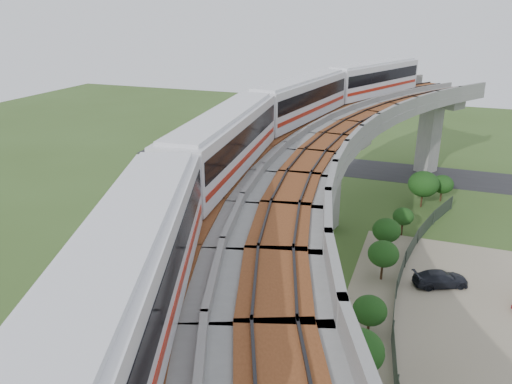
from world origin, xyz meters
TOP-DOWN VIEW (x-y plane):
  - ground at (0.00, 0.00)m, footprint 160.00×160.00m
  - dirt_lot at (14.00, -2.00)m, footprint 18.00×26.00m
  - asphalt_road at (0.00, 30.00)m, footprint 60.00×8.00m
  - viaduct at (3.84, 0.00)m, footprint 19.58×73.98m
  - metro_train at (0.35, 0.63)m, footprint 10.85×61.34m
  - fence at (9.75, 0.00)m, footprint 3.87×38.73m
  - tree_0 at (11.15, 21.43)m, footprint 2.30×2.30m
  - tree_1 at (9.26, 18.91)m, footprint 3.12×3.12m
  - tree_2 at (7.93, 11.06)m, footprint 1.87×1.87m
  - tree_3 at (6.92, 6.58)m, footprint 2.34×2.34m
  - tree_4 at (7.15, 2.41)m, footprint 2.34×2.34m
  - tree_5 at (7.18, -4.73)m, footprint 2.20×2.20m
  - tree_6 at (7.31, -9.99)m, footprint 2.71×2.71m
  - car_dark at (11.42, 2.98)m, footprint 4.40×3.24m

SIDE VIEW (x-z plane):
  - ground at x=0.00m, z-range 0.00..0.00m
  - asphalt_road at x=0.00m, z-range 0.00..0.03m
  - dirt_lot at x=14.00m, z-range 0.00..0.04m
  - car_dark at x=11.42m, z-range 0.04..1.22m
  - fence at x=9.75m, z-range 0.00..1.50m
  - tree_5 at x=7.18m, z-range 0.40..3.06m
  - tree_2 at x=7.93m, z-range 0.55..3.27m
  - tree_0 at x=11.15m, z-range 0.47..3.37m
  - tree_4 at x=7.15m, z-range 0.61..3.83m
  - tree_3 at x=6.92m, z-range 0.66..3.98m
  - tree_6 at x=7.31m, z-range 0.70..4.40m
  - tree_1 at x=9.26m, z-range 0.62..4.51m
  - viaduct at x=3.84m, z-range 3.35..14.75m
  - metro_train at x=0.35m, z-range 10.49..14.13m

